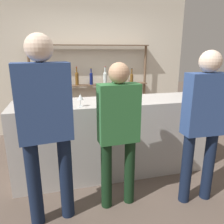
# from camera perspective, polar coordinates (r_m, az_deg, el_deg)

# --- Properties ---
(ground_plane) EXTENTS (16.00, 16.00, 0.00)m
(ground_plane) POSITION_cam_1_polar(r_m,az_deg,el_deg) (3.29, 0.00, -14.91)
(ground_plane) COLOR brown
(bar_counter) EXTENTS (2.58, 0.65, 1.04)m
(bar_counter) POSITION_cam_1_polar(r_m,az_deg,el_deg) (3.06, 0.00, -6.55)
(bar_counter) COLOR #B7B2AD
(bar_counter) RESTS_ON ground_plane
(back_wall) EXTENTS (4.18, 0.12, 2.80)m
(back_wall) POSITION_cam_1_polar(r_m,az_deg,el_deg) (4.73, -5.88, 12.36)
(back_wall) COLOR beige
(back_wall) RESTS_ON ground_plane
(back_shelf) EXTENTS (2.42, 0.18, 1.79)m
(back_shelf) POSITION_cam_1_polar(r_m,az_deg,el_deg) (4.57, -5.35, 9.64)
(back_shelf) COLOR brown
(back_shelf) RESTS_ON ground_plane
(counter_bottle_0) EXTENTS (0.08, 0.08, 0.37)m
(counter_bottle_0) POSITION_cam_1_polar(r_m,az_deg,el_deg) (2.88, 1.41, 5.83)
(counter_bottle_0) COLOR #0F1956
(counter_bottle_0) RESTS_ON bar_counter
(counter_bottle_1) EXTENTS (0.09, 0.09, 0.36)m
(counter_bottle_1) POSITION_cam_1_polar(r_m,az_deg,el_deg) (2.86, -19.06, 4.84)
(counter_bottle_1) COLOR #0F1956
(counter_bottle_1) RESTS_ON bar_counter
(counter_bottle_2) EXTENTS (0.08, 0.08, 0.37)m
(counter_bottle_2) POSITION_cam_1_polar(r_m,az_deg,el_deg) (3.02, 0.56, 6.16)
(counter_bottle_2) COLOR black
(counter_bottle_2) RESTS_ON bar_counter
(counter_bottle_3) EXTENTS (0.08, 0.08, 0.32)m
(counter_bottle_3) POSITION_cam_1_polar(r_m,az_deg,el_deg) (3.00, -17.07, 5.06)
(counter_bottle_3) COLOR silver
(counter_bottle_3) RESTS_ON bar_counter
(wine_glass) EXTENTS (0.07, 0.07, 0.15)m
(wine_glass) POSITION_cam_1_polar(r_m,az_deg,el_deg) (2.61, -8.28, 3.84)
(wine_glass) COLOR silver
(wine_glass) RESTS_ON bar_counter
(cork_jar) EXTENTS (0.11, 0.11, 0.16)m
(cork_jar) POSITION_cam_1_polar(r_m,az_deg,el_deg) (2.88, -15.83, 3.86)
(cork_jar) COLOR silver
(cork_jar) RESTS_ON bar_counter
(customer_right) EXTENTS (0.44, 0.22, 1.69)m
(customer_right) POSITION_cam_1_polar(r_m,az_deg,el_deg) (2.50, 22.81, -1.39)
(customer_right) COLOR #121C33
(customer_right) RESTS_ON ground_plane
(customer_left) EXTENTS (0.50, 0.27, 1.83)m
(customer_left) POSITION_cam_1_polar(r_m,az_deg,el_deg) (2.07, -17.06, -2.00)
(customer_left) COLOR #121C33
(customer_left) RESTS_ON ground_plane
(customer_center) EXTENTS (0.42, 0.21, 1.58)m
(customer_center) POSITION_cam_1_polar(r_m,az_deg,el_deg) (2.25, 1.72, -3.84)
(customer_center) COLOR black
(customer_center) RESTS_ON ground_plane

